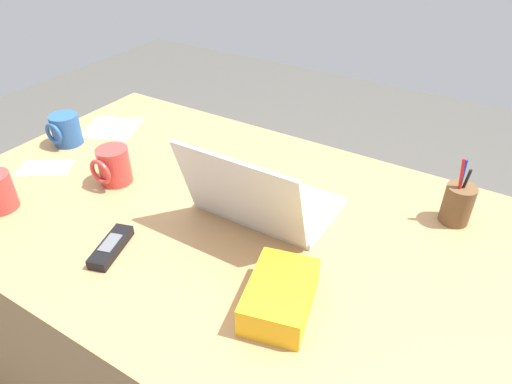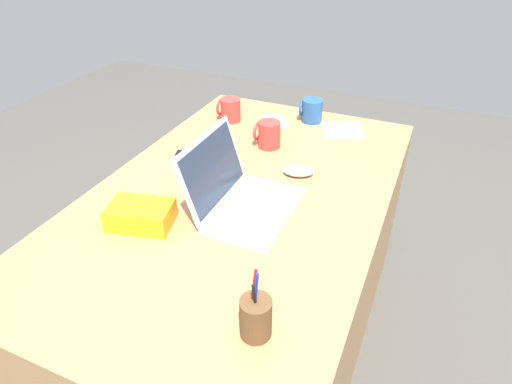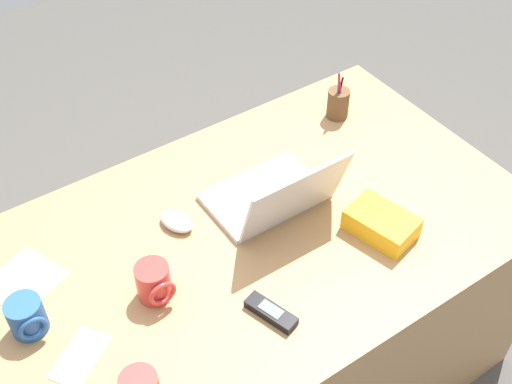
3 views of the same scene
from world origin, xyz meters
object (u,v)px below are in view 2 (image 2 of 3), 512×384
Objects in this scene: coffee_mug_tall at (268,134)px; snack_bag at (141,215)px; computer_mouse at (298,171)px; cordless_phone at (195,156)px; pen_holder at (256,317)px; laptop at (242,196)px; coffee_mug_white at (311,110)px; coffee_mug_spare at (230,110)px.

coffee_mug_tall is 0.56× the size of snack_bag.
snack_bag reaches higher than computer_mouse.
cordless_phone is 0.83m from pen_holder.
pen_holder reaches higher than snack_bag.
cordless_phone is at bearing 39.48° from pen_holder.
snack_bag is (-0.45, 0.34, 0.02)m from computer_mouse.
coffee_mug_white is at bearing 0.29° from laptop.
coffee_mug_white reaches higher than cordless_phone.
pen_holder is at bearing 173.56° from computer_mouse.
computer_mouse is 1.03× the size of coffee_mug_tall.
coffee_mug_spare is at bearing 6.66° from snack_bag.
coffee_mug_white and coffee_mug_spare have the same top height.
coffee_mug_tall reaches higher than coffee_mug_white.
laptop is at bearing 28.76° from pen_holder.
computer_mouse is 0.58× the size of snack_bag.
computer_mouse is 0.24m from coffee_mug_tall.
pen_holder reaches higher than cordless_phone.
cordless_phone is 0.82× the size of pen_holder.
coffee_mug_spare is at bearing 112.27° from coffee_mug_white.
laptop reaches higher than cordless_phone.
laptop is at bearing -52.05° from snack_bag.
coffee_mug_spare reaches higher than computer_mouse.
laptop is at bearing 142.52° from computer_mouse.
computer_mouse is 0.56m from snack_bag.
coffee_mug_spare is at bearing 5.27° from cordless_phone.
coffee_mug_spare is 1.16m from pen_holder.
coffee_mug_tall reaches higher than snack_bag.
coffee_mug_tall reaches higher than cordless_phone.
pen_holder reaches higher than coffee_mug_tall.
pen_holder reaches higher than coffee_mug_spare.
laptop is 0.68m from coffee_mug_spare.
coffee_mug_tall is 0.71× the size of cordless_phone.
coffee_mug_tall is (-0.30, 0.08, 0.00)m from coffee_mug_white.
coffee_mug_white is 0.94m from snack_bag.
computer_mouse is at bearing -131.88° from coffee_mug_tall.
coffee_mug_white is at bearing -67.73° from coffee_mug_spare.
laptop is 1.88× the size of pen_holder.
snack_bag is at bearing 63.80° from pen_holder.
laptop reaches higher than computer_mouse.
computer_mouse is 0.40m from cordless_phone.
coffee_mug_white is at bearing -14.58° from snack_bag.
computer_mouse is 0.60× the size of pen_holder.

